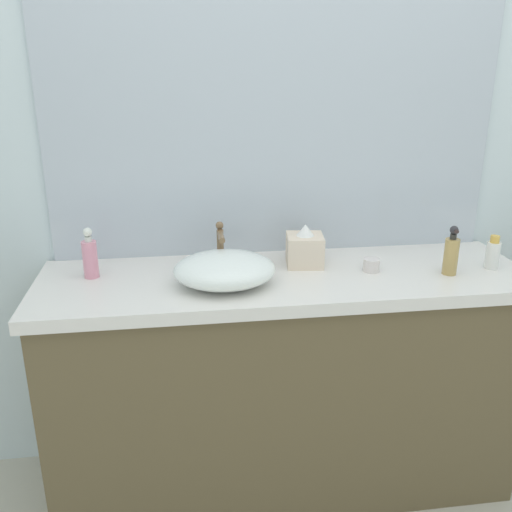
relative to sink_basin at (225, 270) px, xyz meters
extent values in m
cube|color=silver|center=(0.31, 0.36, 0.38)|extent=(6.00, 0.06, 2.60)
cube|color=brown|center=(0.22, 0.06, -0.51)|extent=(1.66, 0.48, 0.83)
cube|color=silver|center=(0.22, 0.06, -0.07)|extent=(1.70, 0.52, 0.04)
cube|color=#B2BCC6|center=(0.22, 0.32, 0.57)|extent=(1.64, 0.01, 1.25)
ellipsoid|color=white|center=(0.00, 0.00, 0.00)|extent=(0.33, 0.29, 0.10)
cylinder|color=brown|center=(0.00, 0.17, 0.02)|extent=(0.02, 0.02, 0.14)
cylinder|color=brown|center=(0.00, 0.13, 0.07)|extent=(0.02, 0.09, 0.02)
sphere|color=brown|center=(0.00, 0.19, 0.10)|extent=(0.03, 0.03, 0.03)
cylinder|color=pink|center=(-0.44, 0.13, 0.01)|extent=(0.05, 0.05, 0.13)
cylinder|color=silver|center=(-0.44, 0.13, 0.08)|extent=(0.02, 0.02, 0.02)
sphere|color=silver|center=(-0.44, 0.13, 0.11)|extent=(0.03, 0.03, 0.03)
cylinder|color=silver|center=(-0.44, 0.12, 0.11)|extent=(0.01, 0.02, 0.01)
cylinder|color=tan|center=(0.78, -0.01, 0.01)|extent=(0.05, 0.05, 0.13)
cylinder|color=#2E2D28|center=(0.78, -0.01, 0.08)|extent=(0.02, 0.02, 0.02)
sphere|color=#2C2B2F|center=(0.78, -0.01, 0.11)|extent=(0.03, 0.03, 0.03)
cylinder|color=#342726|center=(0.78, -0.02, 0.11)|extent=(0.01, 0.02, 0.01)
cylinder|color=white|center=(0.95, 0.02, 0.00)|extent=(0.05, 0.05, 0.10)
cylinder|color=gold|center=(0.95, 0.02, 0.06)|extent=(0.03, 0.03, 0.02)
cube|color=beige|center=(0.30, 0.15, 0.00)|extent=(0.14, 0.14, 0.11)
cone|color=white|center=(0.30, 0.15, 0.08)|extent=(0.07, 0.07, 0.05)
cylinder|color=silver|center=(0.52, 0.05, -0.03)|extent=(0.06, 0.06, 0.05)
camera|label=1|loc=(-0.13, -1.70, 0.65)|focal=39.01mm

